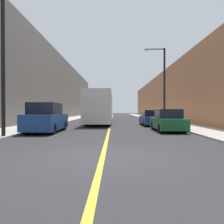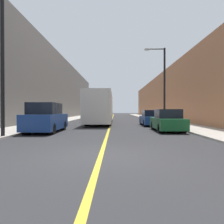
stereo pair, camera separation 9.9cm
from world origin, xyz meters
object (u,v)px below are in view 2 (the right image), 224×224
car_right_near (167,121)px  car_right_mid (152,119)px  bus (101,108)px  parked_suv_left (46,119)px  street_lamp_right (163,81)px  street_lamp_left (5,49)px

car_right_near → car_right_mid: bearing=91.7°
bus → car_right_mid: size_ratio=2.91×
parked_suv_left → car_right_near: size_ratio=1.09×
car_right_mid → street_lamp_right: (1.42, 1.61, 3.79)m
bus → car_right_near: size_ratio=3.09×
bus → parked_suv_left: (-3.05, -9.86, -0.86)m
car_right_near → street_lamp_right: (1.26, 7.16, 3.77)m
car_right_mid → street_lamp_right: 4.36m
car_right_near → car_right_mid: size_ratio=0.94×
bus → street_lamp_right: street_lamp_right is taller
parked_suv_left → street_lamp_right: street_lamp_right is taller
car_right_mid → street_lamp_right: bearing=48.6°
bus → street_lamp_left: street_lamp_left is taller
parked_suv_left → street_lamp_left: (-1.22, -2.97, 3.83)m
car_right_near → street_lamp_right: size_ratio=0.54×
street_lamp_right → car_right_near: bearing=-99.9°
parked_suv_left → car_right_mid: parked_suv_left is taller
street_lamp_left → street_lamp_right: street_lamp_left is taller
car_right_near → street_lamp_right: bearing=80.1°
bus → car_right_near: bearing=-59.8°
street_lamp_left → street_lamp_right: (10.81, 10.92, -0.28)m
bus → parked_suv_left: 10.36m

